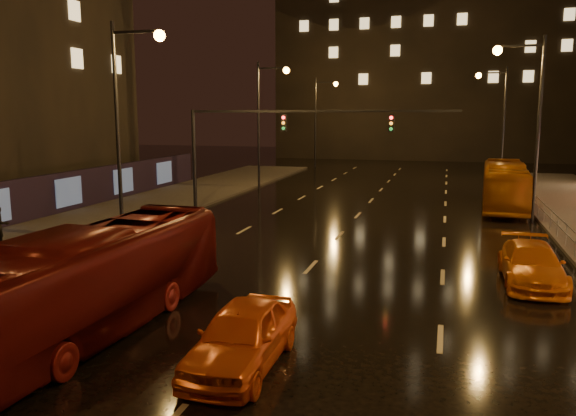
{
  "coord_description": "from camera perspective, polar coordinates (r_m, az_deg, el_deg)",
  "views": [
    {
      "loc": [
        4.96,
        -10.76,
        5.89
      ],
      "look_at": [
        -0.61,
        8.89,
        2.5
      ],
      "focal_mm": 35.0,
      "sensor_mm": 36.0,
      "label": 1
    }
  ],
  "objects": [
    {
      "name": "ground",
      "position": [
        31.71,
        6.55,
        -1.34
      ],
      "size": [
        140.0,
        140.0,
        0.0
      ],
      "primitive_type": "plane",
      "color": "black",
      "rests_on": "ground"
    },
    {
      "name": "sidewalk_left",
      "position": [
        32.22,
        -19.47,
        -1.52
      ],
      "size": [
        7.0,
        70.0,
        0.15
      ],
      "primitive_type": "cube",
      "color": "#38332D",
      "rests_on": "ground"
    },
    {
      "name": "building_distant",
      "position": [
        83.64,
        15.74,
        17.42
      ],
      "size": [
        44.0,
        16.0,
        36.0
      ],
      "primitive_type": "cube",
      "color": "black",
      "rests_on": "ground"
    },
    {
      "name": "traffic_signal",
      "position": [
        32.37,
        -2.23,
        7.38
      ],
      "size": [
        15.31,
        0.32,
        6.2
      ],
      "color": "black",
      "rests_on": "ground"
    },
    {
      "name": "railing_right",
      "position": [
        29.65,
        25.76,
        -1.22
      ],
      "size": [
        0.05,
        56.0,
        1.0
      ],
      "color": "#99999E",
      "rests_on": "sidewalk_right"
    },
    {
      "name": "bus_red",
      "position": [
        16.27,
        -18.98,
        -6.9
      ],
      "size": [
        2.75,
        10.56,
        2.92
      ],
      "primitive_type": "imported",
      "rotation": [
        0.0,
        0.0,
        -0.03
      ],
      "color": "#63100E",
      "rests_on": "ground"
    },
    {
      "name": "bus_curb",
      "position": [
        38.2,
        21.13,
        2.16
      ],
      "size": [
        3.08,
        10.74,
        2.96
      ],
      "primitive_type": "imported",
      "rotation": [
        0.0,
        0.0,
        -0.06
      ],
      "color": "#9D510F",
      "rests_on": "ground"
    },
    {
      "name": "taxi_near",
      "position": [
        13.58,
        -4.69,
        -12.82
      ],
      "size": [
        1.79,
        4.44,
        1.51
      ],
      "primitive_type": "imported",
      "rotation": [
        0.0,
        0.0,
        -0.0
      ],
      "color": "#E35415",
      "rests_on": "ground"
    },
    {
      "name": "taxi_far",
      "position": [
        21.61,
        23.52,
        -5.26
      ],
      "size": [
        1.99,
        4.86,
        1.41
      ],
      "primitive_type": "imported",
      "rotation": [
        0.0,
        0.0,
        0.0
      ],
      "color": "orange",
      "rests_on": "ground"
    },
    {
      "name": "pedestrian_b",
      "position": [
        28.05,
        -27.24,
        -1.63
      ],
      "size": [
        0.93,
        1.03,
        1.74
      ],
      "primitive_type": "imported",
      "rotation": [
        0.0,
        0.0,
        1.18
      ],
      "color": "black",
      "rests_on": "sidewalk_left"
    }
  ]
}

